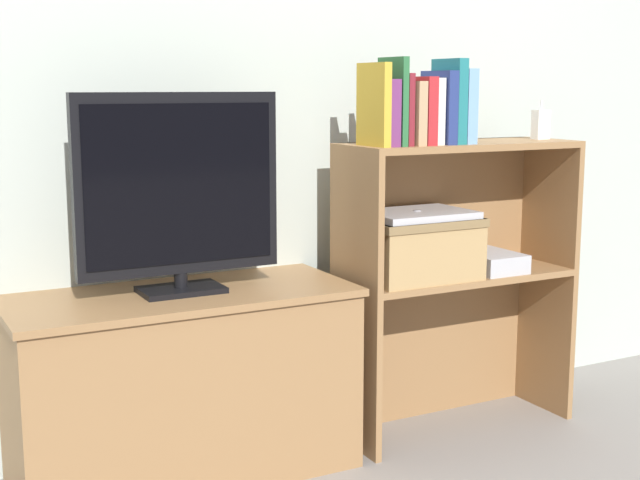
% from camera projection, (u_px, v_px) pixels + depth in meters
% --- Properties ---
extents(ground_plane, '(16.00, 16.00, 0.00)m').
position_uv_depth(ground_plane, '(343.00, 471.00, 2.49)').
color(ground_plane, gray).
extents(wall_back, '(10.00, 0.05, 2.40)m').
position_uv_depth(wall_back, '(276.00, 40.00, 2.65)').
color(wall_back, '#B2BCB2').
rests_on(wall_back, ground_plane).
extents(tv_stand, '(0.94, 0.41, 0.52)m').
position_uv_depth(tv_stand, '(184.00, 384.00, 2.43)').
color(tv_stand, olive).
rests_on(tv_stand, ground_plane).
extents(tv, '(0.55, 0.14, 0.53)m').
position_uv_depth(tv, '(179.00, 189.00, 2.34)').
color(tv, black).
rests_on(tv, tv_stand).
extents(bookshelf_lower_tier, '(0.74, 0.28, 0.50)m').
position_uv_depth(bookshelf_lower_tier, '(445.00, 328.00, 2.83)').
color(bookshelf_lower_tier, olive).
rests_on(bookshelf_lower_tier, ground_plane).
extents(bookshelf_upper_tier, '(0.74, 0.28, 0.40)m').
position_uv_depth(bookshelf_upper_tier, '(449.00, 189.00, 2.75)').
color(bookshelf_upper_tier, olive).
rests_on(bookshelf_upper_tier, bookshelf_lower_tier).
extents(book_mustard, '(0.02, 0.15, 0.23)m').
position_uv_depth(book_mustard, '(374.00, 105.00, 2.48)').
color(book_mustard, gold).
rests_on(book_mustard, bookshelf_upper_tier).
extents(book_plum, '(0.03, 0.14, 0.19)m').
position_uv_depth(book_plum, '(383.00, 113.00, 2.49)').
color(book_plum, '#6B2D66').
rests_on(book_plum, bookshelf_upper_tier).
extents(book_forest, '(0.02, 0.14, 0.25)m').
position_uv_depth(book_forest, '(393.00, 102.00, 2.50)').
color(book_forest, '#286638').
rests_on(book_forest, bookshelf_upper_tier).
extents(book_maroon, '(0.02, 0.13, 0.20)m').
position_uv_depth(book_maroon, '(400.00, 110.00, 2.52)').
color(book_maroon, maroon).
rests_on(book_maroon, bookshelf_upper_tier).
extents(book_tan, '(0.03, 0.15, 0.18)m').
position_uv_depth(book_tan, '(408.00, 113.00, 2.53)').
color(book_tan, tan).
rests_on(book_tan, bookshelf_upper_tier).
extents(book_crimson, '(0.03, 0.14, 0.19)m').
position_uv_depth(book_crimson, '(419.00, 111.00, 2.55)').
color(book_crimson, '#B22328').
rests_on(book_crimson, bookshelf_upper_tier).
extents(book_ivory, '(0.03, 0.12, 0.19)m').
position_uv_depth(book_ivory, '(429.00, 111.00, 2.57)').
color(book_ivory, silver).
rests_on(book_ivory, bookshelf_upper_tier).
extents(book_navy, '(0.03, 0.15, 0.21)m').
position_uv_depth(book_navy, '(439.00, 108.00, 2.58)').
color(book_navy, navy).
rests_on(book_navy, bookshelf_upper_tier).
extents(book_teal, '(0.03, 0.14, 0.24)m').
position_uv_depth(book_teal, '(449.00, 101.00, 2.59)').
color(book_teal, '#1E7075').
rests_on(book_teal, bookshelf_upper_tier).
extents(book_skyblue, '(0.04, 0.14, 0.22)m').
position_uv_depth(book_skyblue, '(459.00, 106.00, 2.61)').
color(book_skyblue, '#709ECC').
rests_on(book_skyblue, bookshelf_upper_tier).
extents(baby_monitor, '(0.05, 0.04, 0.12)m').
position_uv_depth(baby_monitor, '(541.00, 124.00, 2.82)').
color(baby_monitor, white).
rests_on(baby_monitor, bookshelf_upper_tier).
extents(storage_basket_left, '(0.35, 0.24, 0.18)m').
position_uv_depth(storage_basket_left, '(417.00, 245.00, 2.64)').
color(storage_basket_left, tan).
rests_on(storage_basket_left, bookshelf_lower_tier).
extents(laptop, '(0.31, 0.23, 0.02)m').
position_uv_depth(laptop, '(417.00, 214.00, 2.63)').
color(laptop, '#BCBCC1').
rests_on(laptop, storage_basket_left).
extents(magazine_stack, '(0.16, 0.24, 0.06)m').
position_uv_depth(magazine_stack, '(486.00, 261.00, 2.78)').
color(magazine_stack, '#B2B2B7').
rests_on(magazine_stack, bookshelf_lower_tier).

